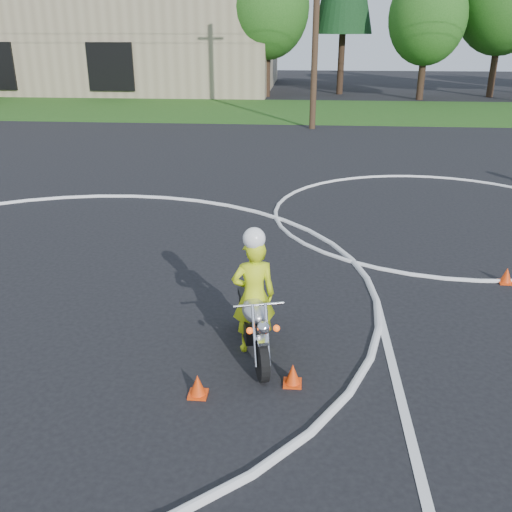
{
  "coord_description": "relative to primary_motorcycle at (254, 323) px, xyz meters",
  "views": [
    {
      "loc": [
        4.69,
        -5.89,
        4.36
      ],
      "look_at": [
        4.0,
        2.19,
        1.1
      ],
      "focal_mm": 40.0,
      "sensor_mm": 36.0,
      "label": 1
    }
  ],
  "objects": [
    {
      "name": "grass_strip",
      "position": [
        -4.05,
        25.84,
        -0.48
      ],
      "size": [
        120.0,
        10.0,
        0.02
      ],
      "primitive_type": "cube",
      "color": "#1E4714",
      "rests_on": "ground"
    },
    {
      "name": "course_markings",
      "position": [
        -1.88,
        3.19,
        -0.49
      ],
      "size": [
        19.05,
        19.05,
        0.12
      ],
      "color": "silver",
      "rests_on": "ground"
    },
    {
      "name": "primary_motorcycle",
      "position": [
        0.0,
        0.0,
        0.0
      ],
      "size": [
        0.75,
        1.89,
        1.02
      ],
      "rotation": [
        0.0,
        0.0,
        0.26
      ],
      "color": "black",
      "rests_on": "ground"
    },
    {
      "name": "warehouse",
      "position": [
        -22.06,
        38.83,
        3.67
      ],
      "size": [
        41.0,
        17.0,
        8.3
      ],
      "color": "tan",
      "rests_on": "ground"
    },
    {
      "name": "rider_primary_grp",
      "position": [
        -0.01,
        0.13,
        0.42
      ],
      "size": [
        0.71,
        0.56,
        1.89
      ],
      "rotation": [
        0.0,
        0.0,
        0.26
      ],
      "color": "#C8DE17",
      "rests_on": "ground"
    },
    {
      "name": "traffic_cones",
      "position": [
        0.78,
        2.39,
        -0.36
      ],
      "size": [
        21.41,
        12.58,
        0.3
      ],
      "color": "#E63C0C",
      "rests_on": "ground"
    },
    {
      "name": "utility_poles",
      "position": [
        0.95,
        19.84,
        4.7
      ],
      "size": [
        41.6,
        1.12,
        10.0
      ],
      "color": "#473321",
      "rests_on": "ground"
    }
  ]
}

